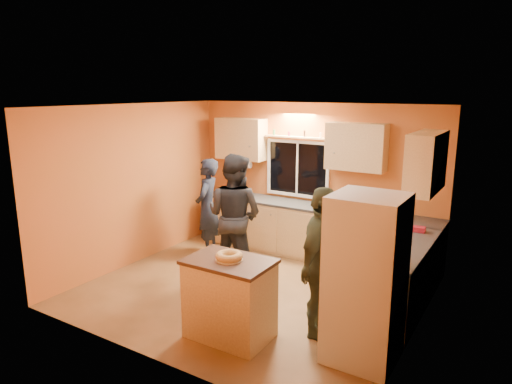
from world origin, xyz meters
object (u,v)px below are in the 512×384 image
Objects in this scene: person_left at (207,207)px; person_center at (234,216)px; island at (230,298)px; person_right at (321,263)px; refrigerator at (365,279)px.

person_center is at bearing 42.07° from person_left.
person_left is (-1.89, 2.04, 0.36)m from island.
person_right reaches higher than person_left.
island is at bearing 118.74° from person_right.
person_center is (-2.43, 1.15, 0.05)m from refrigerator.
refrigerator is 2.69m from person_center.
person_center is at bearing 122.03° from island.
person_center is 1.07× the size of person_right.
refrigerator reaches higher than island.
refrigerator is 1.07× the size of person_left.
person_left is at bearing -31.47° from person_center.
refrigerator is 3.73m from person_left.
refrigerator is 1.84× the size of island.
person_right is at bearing 161.19° from refrigerator.
person_left is 3.11m from person_right.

